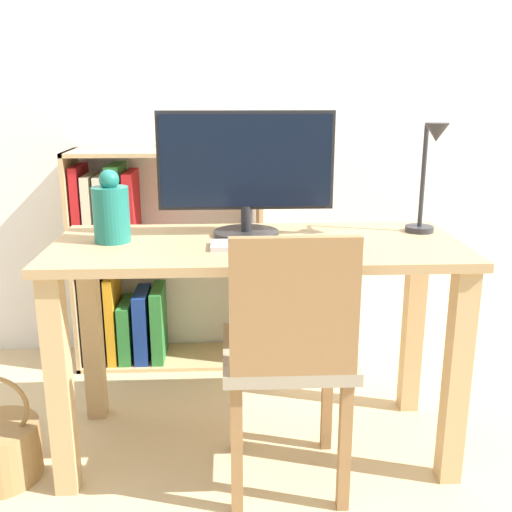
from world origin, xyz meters
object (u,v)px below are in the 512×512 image
Objects in this scene: monitor at (246,168)px; desk_lamp at (429,168)px; bookshelf at (134,269)px; vase at (111,211)px; keyboard at (257,245)px; chair at (289,351)px.

monitor is 0.62m from desk_lamp.
monitor reaches higher than bookshelf.
monitor is 0.47m from vase.
vase is (-0.48, 0.10, 0.09)m from keyboard.
keyboard is at bearing -56.54° from bookshelf.
vase is (-0.44, -0.07, -0.13)m from monitor.
bookshelf is at bearing 112.34° from chair.
desk_lamp is at bearing -30.69° from bookshelf.
desk_lamp is 0.44× the size of chair.
monitor is at bearing 98.74° from chair.
vase is at bearing -171.55° from monitor.
vase is 0.27× the size of chair.
chair is at bearing -58.11° from bookshelf.
keyboard is 0.35m from chair.
monitor is 0.68× the size of chair.
chair reaches higher than keyboard.
monitor is at bearing 8.45° from vase.
vase is at bearing 168.25° from keyboard.
bookshelf reaches higher than chair.
keyboard is 0.64m from desk_lamp.
chair is at bearing -71.72° from monitor.
vase reaches higher than keyboard.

